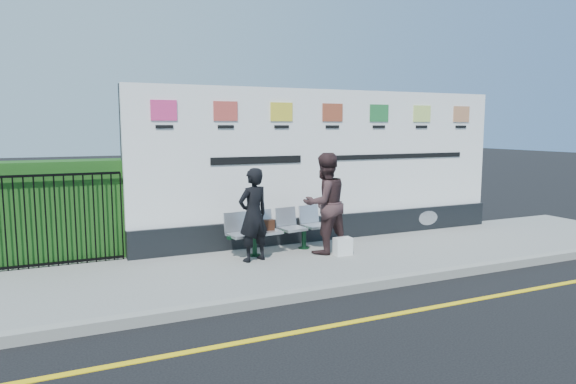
# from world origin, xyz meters

# --- Properties ---
(ground) EXTENTS (80.00, 80.00, 0.00)m
(ground) POSITION_xyz_m (0.00, 0.00, 0.00)
(ground) COLOR black
(pavement) EXTENTS (14.00, 3.00, 0.12)m
(pavement) POSITION_xyz_m (0.00, 2.50, 0.06)
(pavement) COLOR gray
(pavement) RESTS_ON ground
(kerb) EXTENTS (14.00, 0.18, 0.14)m
(kerb) POSITION_xyz_m (0.00, 1.00, 0.07)
(kerb) COLOR gray
(kerb) RESTS_ON ground
(yellow_line) EXTENTS (14.00, 0.10, 0.01)m
(yellow_line) POSITION_xyz_m (0.00, 0.00, 0.00)
(yellow_line) COLOR yellow
(yellow_line) RESTS_ON ground
(billboard) EXTENTS (8.00, 0.30, 3.00)m
(billboard) POSITION_xyz_m (0.50, 3.85, 1.42)
(billboard) COLOR black
(billboard) RESTS_ON pavement
(hedge) EXTENTS (2.35, 0.70, 1.70)m
(hedge) POSITION_xyz_m (-4.58, 4.30, 0.97)
(hedge) COLOR #1D4D17
(hedge) RESTS_ON pavement
(railing) EXTENTS (2.05, 0.06, 1.54)m
(railing) POSITION_xyz_m (-4.58, 3.85, 0.89)
(railing) COLOR black
(railing) RESTS_ON pavement
(bench) EXTENTS (2.05, 0.78, 0.43)m
(bench) POSITION_xyz_m (-0.88, 3.21, 0.33)
(bench) COLOR silver
(bench) RESTS_ON pavement
(woman_left) EXTENTS (0.66, 0.53, 1.59)m
(woman_left) POSITION_xyz_m (-1.54, 2.83, 0.92)
(woman_left) COLOR black
(woman_left) RESTS_ON pavement
(woman_right) EXTENTS (0.98, 0.81, 1.81)m
(woman_right) POSITION_xyz_m (-0.17, 2.83, 1.03)
(woman_right) COLOR #382426
(woman_right) RESTS_ON pavement
(handbag_brown) EXTENTS (0.25, 0.13, 0.19)m
(handbag_brown) POSITION_xyz_m (-1.14, 3.18, 0.64)
(handbag_brown) COLOR black
(handbag_brown) RESTS_ON bench
(carrier_bag_white) EXTENTS (0.31, 0.19, 0.31)m
(carrier_bag_white) POSITION_xyz_m (0.04, 2.54, 0.28)
(carrier_bag_white) COLOR white
(carrier_bag_white) RESTS_ON pavement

